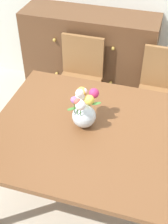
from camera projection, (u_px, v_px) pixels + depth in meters
ground_plane at (92, 192)px, 2.62m from camera, size 12.00×12.00×0.00m
dining_table at (94, 138)px, 2.20m from camera, size 1.45×1.18×0.73m
chair_left at (80, 76)px, 3.05m from camera, size 0.42×0.42×0.90m
chair_right at (161, 89)px, 2.88m from camera, size 0.42×0.42×0.90m
dresser at (89, 57)px, 3.36m from camera, size 1.40×0.47×1.00m
flower_vase at (84, 109)px, 2.12m from camera, size 0.21×0.25×0.28m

